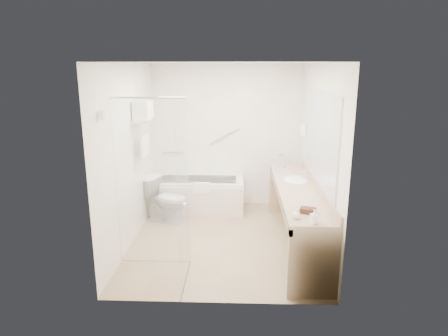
{
  "coord_description": "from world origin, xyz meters",
  "views": [
    {
      "loc": [
        0.21,
        -5.37,
        2.48
      ],
      "look_at": [
        0.0,
        0.3,
        1.0
      ],
      "focal_mm": 32.0,
      "sensor_mm": 36.0,
      "label": 1
    }
  ],
  "objects_px": {
    "amenity_basket": "(308,210)",
    "vanity_counter": "(297,202)",
    "toilet": "(166,200)",
    "bathtub": "(198,194)",
    "water_bottle_left": "(284,172)"
  },
  "relations": [
    {
      "from": "bathtub",
      "to": "vanity_counter",
      "type": "bearing_deg",
      "value": -42.35
    },
    {
      "from": "bathtub",
      "to": "amenity_basket",
      "type": "relative_size",
      "value": 9.19
    },
    {
      "from": "toilet",
      "to": "amenity_basket",
      "type": "height_order",
      "value": "amenity_basket"
    },
    {
      "from": "bathtub",
      "to": "water_bottle_left",
      "type": "distance_m",
      "value": 1.76
    },
    {
      "from": "amenity_basket",
      "to": "water_bottle_left",
      "type": "height_order",
      "value": "water_bottle_left"
    },
    {
      "from": "toilet",
      "to": "water_bottle_left",
      "type": "relative_size",
      "value": 4.37
    },
    {
      "from": "vanity_counter",
      "to": "amenity_basket",
      "type": "height_order",
      "value": "vanity_counter"
    },
    {
      "from": "toilet",
      "to": "vanity_counter",
      "type": "bearing_deg",
      "value": -91.67
    },
    {
      "from": "bathtub",
      "to": "vanity_counter",
      "type": "relative_size",
      "value": 0.59
    },
    {
      "from": "bathtub",
      "to": "toilet",
      "type": "xyz_separation_m",
      "value": [
        -0.45,
        -0.54,
        0.08
      ]
    },
    {
      "from": "amenity_basket",
      "to": "vanity_counter",
      "type": "bearing_deg",
      "value": 88.69
    },
    {
      "from": "vanity_counter",
      "to": "bathtub",
      "type": "bearing_deg",
      "value": 137.65
    },
    {
      "from": "bathtub",
      "to": "amenity_basket",
      "type": "bearing_deg",
      "value": -57.31
    },
    {
      "from": "amenity_basket",
      "to": "bathtub",
      "type": "bearing_deg",
      "value": 122.69
    },
    {
      "from": "vanity_counter",
      "to": "toilet",
      "type": "bearing_deg",
      "value": 156.71
    }
  ]
}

